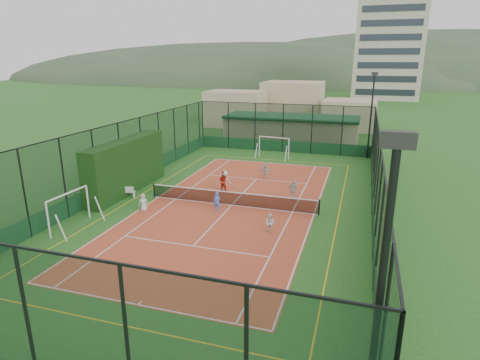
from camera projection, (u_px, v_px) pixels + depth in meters
The scene contains 21 objects.
ground at pixel (232, 205), 26.89m from camera, with size 300.00×300.00×0.00m, color #265C1F.
court_slab at pixel (232, 205), 26.89m from camera, with size 11.17×23.97×0.01m, color #AF3C27.
tennis_net at pixel (232, 198), 26.74m from camera, with size 11.67×0.12×1.06m, color black, non-canonical shape.
perimeter_fence at pixel (231, 170), 26.16m from camera, with size 18.12×34.12×5.00m, color black, non-canonical shape.
floodlight_se at pixel (375, 334), 8.08m from camera, with size 0.60×0.26×8.25m, color black, non-canonical shape.
floodlight_ne at pixel (371, 116), 38.43m from camera, with size 0.60×0.26×8.25m, color black, non-canonical shape.
clubhouse at pixel (291, 129), 46.54m from camera, with size 15.20×7.20×3.15m, color tan, non-canonical shape.
apartment_tower at pixel (390, 34), 94.08m from camera, with size 15.00×12.00×30.00m, color beige.
distant_hills at pixel (347, 83), 163.99m from camera, with size 200.00×60.00×24.00m, color #384C33, non-canonical shape.
hedge_left at pixel (127, 166), 29.28m from camera, with size 1.32×8.80×3.85m, color black.
white_bench at pixel (124, 191), 28.39m from camera, with size 1.54×0.42×0.87m, color white, non-canonical shape.
futsal_goal_near at pixel (69, 211), 23.09m from camera, with size 0.94×3.23×2.09m, color white, non-canonical shape.
futsal_goal_far at pixel (274, 148), 39.51m from camera, with size 3.18×0.92×2.05m, color white, non-canonical shape.
child_near_left at pixel (143, 203), 25.70m from camera, with size 0.57×0.37×1.16m, color silver.
child_near_mid at pixel (217, 202), 25.77m from camera, with size 0.46×0.30×1.25m, color #547EEE.
child_near_right at pixel (270, 223), 22.53m from camera, with size 0.55×0.43×1.13m, color white.
child_far_left at pixel (224, 181), 29.58m from camera, with size 1.02×0.59×1.58m, color silver.
child_far_right at pixel (294, 190), 27.73m from camera, with size 0.85×0.35×1.44m, color silver.
child_far_back at pixel (265, 171), 32.80m from camera, with size 1.12×0.36×1.21m, color silver.
coach at pixel (223, 181), 29.54m from camera, with size 0.76×0.59×1.57m, color #B12612.
tennis_balls at pixel (239, 199), 27.92m from camera, with size 5.84×0.52×0.07m.
Camera 1 is at (8.01, -23.94, 9.44)m, focal length 30.00 mm.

